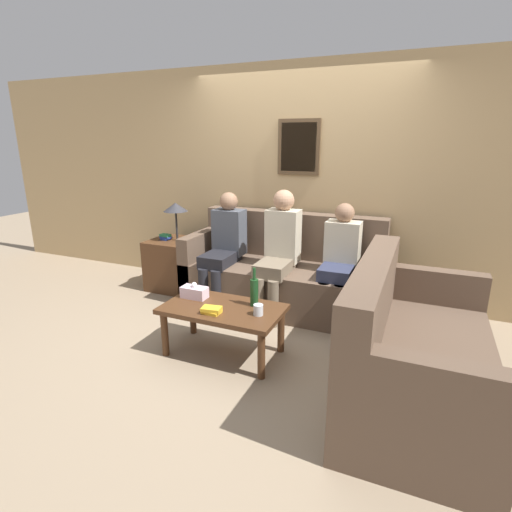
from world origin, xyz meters
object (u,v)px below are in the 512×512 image
object	(u,v)px
person_left	(224,244)
couch_side	(411,357)
drinking_glass	(258,310)
coffee_table	(223,314)
person_middle	(279,248)
wine_bottle	(254,291)
person_right	(340,258)
couch_main	(283,275)

from	to	relation	value
person_left	couch_side	bearing A→B (deg)	-28.85
couch_side	drinking_glass	distance (m)	1.17
coffee_table	person_middle	world-z (taller)	person_middle
wine_bottle	person_right	world-z (taller)	person_right
person_middle	coffee_table	bearing A→B (deg)	-97.15
couch_side	person_middle	world-z (taller)	person_middle
couch_side	coffee_table	bearing A→B (deg)	87.28
couch_side	drinking_glass	size ratio (longest dim) A/B	18.82
couch_side	coffee_table	size ratio (longest dim) A/B	1.65
couch_main	couch_side	xyz separation A→B (m)	(1.39, -1.29, 0.00)
coffee_table	couch_side	bearing A→B (deg)	-2.72
coffee_table	person_middle	xyz separation A→B (m)	(0.13, 1.01, 0.34)
couch_side	person_right	distance (m)	1.41
couch_side	person_right	xyz separation A→B (m)	(-0.75, 1.15, 0.31)
coffee_table	person_middle	bearing A→B (deg)	82.85
drinking_glass	person_middle	bearing A→B (deg)	101.38
person_left	person_middle	size ratio (longest dim) A/B	0.95
person_left	person_right	xyz separation A→B (m)	(1.27, 0.03, -0.02)
wine_bottle	person_left	distance (m)	1.19
coffee_table	wine_bottle	bearing A→B (deg)	29.48
coffee_table	person_right	distance (m)	1.34
person_left	person_middle	xyz separation A→B (m)	(0.66, -0.03, 0.03)
coffee_table	drinking_glass	size ratio (longest dim) A/B	11.41
couch_main	person_right	bearing A→B (deg)	-12.41
couch_main	couch_side	bearing A→B (deg)	-42.89
person_right	person_left	bearing A→B (deg)	-178.48
coffee_table	person_left	bearing A→B (deg)	116.80
wine_bottle	drinking_glass	size ratio (longest dim) A/B	3.78
couch_main	person_left	size ratio (longest dim) A/B	1.70
coffee_table	drinking_glass	bearing A→B (deg)	-5.09
couch_side	coffee_table	xyz separation A→B (m)	(-1.50, 0.07, 0.03)
wine_bottle	person_left	bearing A→B (deg)	129.72
couch_main	person_middle	bearing A→B (deg)	-85.32
couch_side	person_middle	xyz separation A→B (m)	(-1.37, 1.08, 0.36)
person_middle	person_right	distance (m)	0.62
couch_main	wine_bottle	distance (m)	1.12
wine_bottle	person_left	size ratio (longest dim) A/B	0.27
couch_main	wine_bottle	size ratio (longest dim) A/B	6.25
couch_main	drinking_glass	size ratio (longest dim) A/B	23.63
couch_side	wine_bottle	bearing A→B (deg)	80.94
coffee_table	person_left	size ratio (longest dim) A/B	0.82
drinking_glass	person_left	distance (m)	1.39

